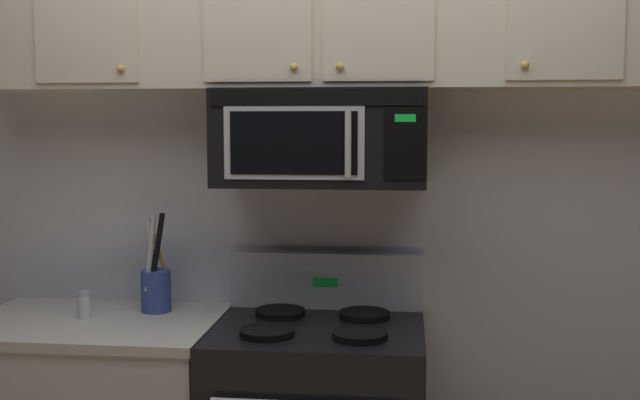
# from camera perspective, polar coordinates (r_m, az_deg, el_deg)

# --- Properties ---
(back_wall) EXTENTS (5.20, 0.10, 2.70)m
(back_wall) POSITION_cam_1_polar(r_m,az_deg,el_deg) (3.08, 0.63, 0.56)
(back_wall) COLOR silver
(back_wall) RESTS_ON ground_plane
(over_range_microwave) EXTENTS (0.76, 0.43, 0.35)m
(over_range_microwave) POSITION_cam_1_polar(r_m,az_deg,el_deg) (2.82, 0.11, 4.66)
(over_range_microwave) COLOR black
(upper_cabinets) EXTENTS (2.50, 0.36, 0.55)m
(upper_cabinets) POSITION_cam_1_polar(r_m,az_deg,el_deg) (2.88, 0.19, 13.66)
(upper_cabinets) COLOR beige
(utensil_crock_blue) EXTENTS (0.12, 0.11, 0.38)m
(utensil_crock_blue) POSITION_cam_1_polar(r_m,az_deg,el_deg) (3.06, -12.09, -6.17)
(utensil_crock_blue) COLOR #384C9E
(utensil_crock_blue) RESTS_ON counter_segment
(salt_shaker) EXTENTS (0.05, 0.05, 0.10)m
(salt_shaker) POSITION_cam_1_polar(r_m,az_deg,el_deg) (3.03, -17.08, -7.46)
(salt_shaker) COLOR white
(salt_shaker) RESTS_ON counter_segment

